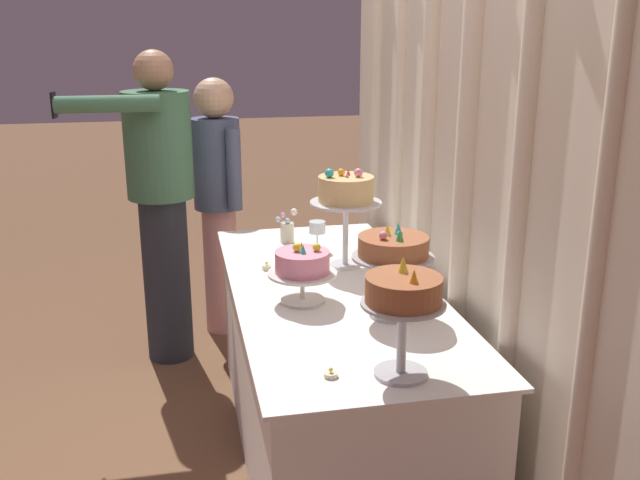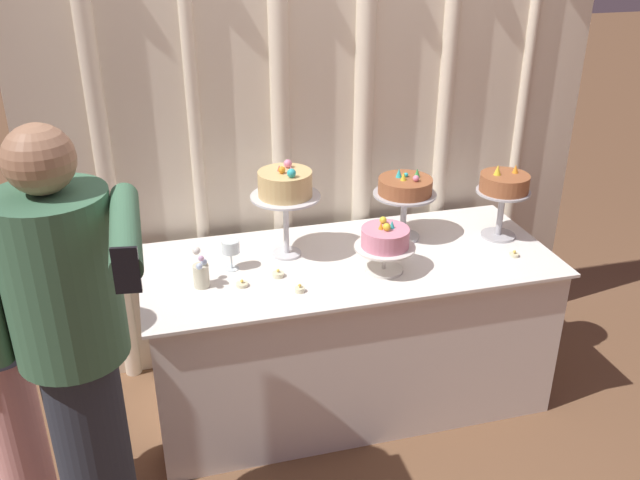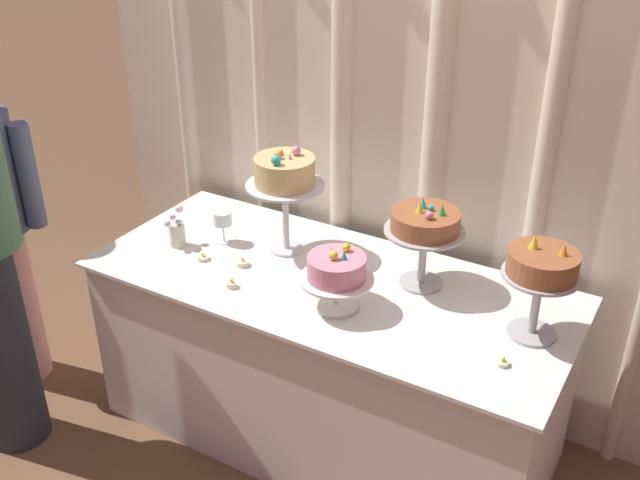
{
  "view_description": "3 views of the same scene",
  "coord_description": "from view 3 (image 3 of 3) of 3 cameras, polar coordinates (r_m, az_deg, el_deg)",
  "views": [
    {
      "loc": [
        2.69,
        -0.5,
        1.82
      ],
      "look_at": [
        -0.3,
        0.11,
        0.9
      ],
      "focal_mm": 40.11,
      "sensor_mm": 36.0,
      "label": 1
    },
    {
      "loc": [
        -0.86,
        -2.59,
        2.25
      ],
      "look_at": [
        -0.12,
        0.17,
        0.86
      ],
      "focal_mm": 38.55,
      "sensor_mm": 36.0,
      "label": 2
    },
    {
      "loc": [
        1.2,
        -2.01,
        2.26
      ],
      "look_at": [
        0.01,
        0.01,
        1.0
      ],
      "focal_mm": 41.04,
      "sensor_mm": 36.0,
      "label": 3
    }
  ],
  "objects": [
    {
      "name": "cake_display_rightmost",
      "position": [
        2.51,
        16.89,
        -2.25
      ],
      "size": [
        0.26,
        0.26,
        0.37
      ],
      "color": "#B2B2B7",
      "rests_on": "cake_table"
    },
    {
      "name": "ground_plane",
      "position": [
        3.26,
        -0.33,
        -15.71
      ],
      "size": [
        24.0,
        24.0,
        0.0
      ],
      "primitive_type": "plane",
      "color": "brown"
    },
    {
      "name": "cake_table",
      "position": [
        3.07,
        0.61,
        -9.33
      ],
      "size": [
        1.9,
        0.82,
        0.78
      ],
      "color": "white",
      "rests_on": "ground_plane"
    },
    {
      "name": "tealight_near_right",
      "position": [
        2.81,
        -6.9,
        -3.47
      ],
      "size": [
        0.04,
        0.04,
        0.04
      ],
      "color": "beige",
      "rests_on": "cake_table"
    },
    {
      "name": "draped_curtain",
      "position": [
        2.96,
        5.35,
        13.48
      ],
      "size": [
        2.84,
        0.16,
        2.88
      ],
      "color": "beige",
      "rests_on": "ground_plane"
    },
    {
      "name": "flower_vase",
      "position": [
        3.11,
        -11.08,
        0.66
      ],
      "size": [
        0.07,
        0.11,
        0.17
      ],
      "color": "beige",
      "rests_on": "cake_table"
    },
    {
      "name": "tealight_near_left",
      "position": [
        2.95,
        -6.06,
        -1.8
      ],
      "size": [
        0.05,
        0.05,
        0.04
      ],
      "color": "beige",
      "rests_on": "cake_table"
    },
    {
      "name": "cake_display_midright",
      "position": [
        2.72,
        8.19,
        1.06
      ],
      "size": [
        0.3,
        0.3,
        0.35
      ],
      "color": "#B2B2B7",
      "rests_on": "cake_table"
    },
    {
      "name": "wine_glass",
      "position": [
        3.09,
        -7.6,
        1.61
      ],
      "size": [
        0.08,
        0.08,
        0.14
      ],
      "color": "silver",
      "rests_on": "cake_table"
    },
    {
      "name": "cake_display_midleft",
      "position": [
        2.61,
        1.31,
        -2.48
      ],
      "size": [
        0.27,
        0.27,
        0.24
      ],
      "color": "silver",
      "rests_on": "cake_table"
    },
    {
      "name": "tealight_far_right",
      "position": [
        2.47,
        14.04,
        -9.26
      ],
      "size": [
        0.04,
        0.04,
        0.03
      ],
      "color": "beige",
      "rests_on": "cake_table"
    },
    {
      "name": "cake_display_leftmost",
      "position": [
        2.9,
        -2.76,
        5.02
      ],
      "size": [
        0.32,
        0.32,
        0.45
      ],
      "color": "silver",
      "rests_on": "cake_table"
    },
    {
      "name": "tealight_far_left",
      "position": [
        3.01,
        -9.1,
        -1.38
      ],
      "size": [
        0.05,
        0.05,
        0.03
      ],
      "color": "beige",
      "rests_on": "cake_table"
    }
  ]
}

